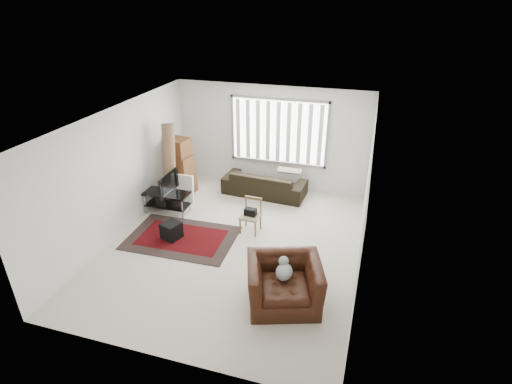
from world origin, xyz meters
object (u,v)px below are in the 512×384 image
armchair (284,280)px  tv_stand (167,198)px  sofa (265,180)px  side_chair (251,214)px  moving_boxes (181,168)px

armchair → tv_stand: bearing=128.0°
armchair → sofa: bearing=91.8°
side_chair → sofa: bearing=99.5°
side_chair → moving_boxes: bearing=153.6°
armchair → moving_boxes: bearing=118.3°
sofa → side_chair: (0.20, -1.82, 0.02)m
moving_boxes → side_chair: moving_boxes is taller
moving_boxes → sofa: (2.08, 0.52, -0.27)m
moving_boxes → sofa: 2.16m
moving_boxes → tv_stand: bearing=-82.0°
sofa → side_chair: bearing=100.3°
tv_stand → armchair: 4.00m
moving_boxes → side_chair: size_ratio=1.91×
moving_boxes → sofa: size_ratio=0.69×
tv_stand → side_chair: side_chair is taller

